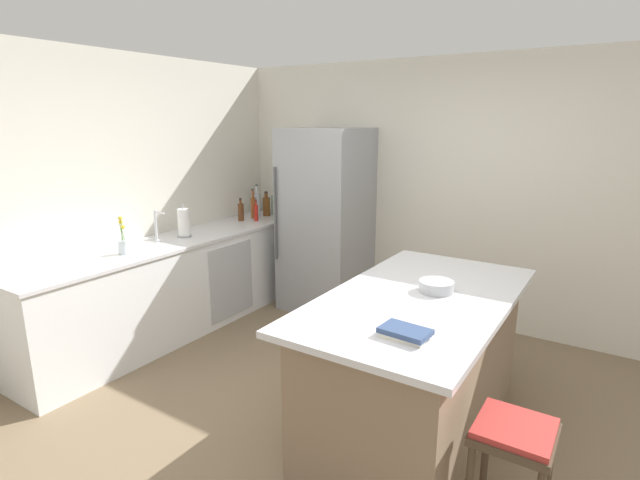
{
  "coord_description": "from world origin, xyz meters",
  "views": [
    {
      "loc": [
        1.5,
        -2.47,
        2.01
      ],
      "look_at": [
        -0.71,
        0.94,
        1.0
      ],
      "focal_mm": 27.21,
      "sensor_mm": 36.0,
      "label": 1
    }
  ],
  "objects_px": {
    "refrigerator": "(326,220)",
    "vinegar_bottle": "(253,207)",
    "kitchen_island": "(416,362)",
    "hot_sauce_bottle": "(256,212)",
    "soda_bottle": "(257,204)",
    "paper_towel_roll": "(184,223)",
    "flower_vase": "(123,244)",
    "gin_bottle": "(274,205)",
    "mixing_bowl": "(436,286)",
    "sink_faucet": "(157,225)",
    "bar_stool": "(513,447)",
    "syrup_bottle": "(241,212)",
    "cookbook_stack": "(405,333)",
    "whiskey_bottle": "(266,206)"
  },
  "relations": [
    {
      "from": "refrigerator",
      "to": "vinegar_bottle",
      "type": "height_order",
      "value": "refrigerator"
    },
    {
      "from": "kitchen_island",
      "to": "hot_sauce_bottle",
      "type": "relative_size",
      "value": 8.12
    },
    {
      "from": "soda_bottle",
      "to": "paper_towel_roll",
      "type": "bearing_deg",
      "value": -87.55
    },
    {
      "from": "flower_vase",
      "to": "gin_bottle",
      "type": "distance_m",
      "value": 2.06
    },
    {
      "from": "kitchen_island",
      "to": "flower_vase",
      "type": "relative_size",
      "value": 5.93
    },
    {
      "from": "kitchen_island",
      "to": "mixing_bowl",
      "type": "height_order",
      "value": "mixing_bowl"
    },
    {
      "from": "sink_faucet",
      "to": "soda_bottle",
      "type": "xyz_separation_m",
      "value": [
        -0.01,
        1.43,
        -0.01
      ]
    },
    {
      "from": "flower_vase",
      "to": "paper_towel_roll",
      "type": "relative_size",
      "value": 1.04
    },
    {
      "from": "sink_faucet",
      "to": "soda_bottle",
      "type": "distance_m",
      "value": 1.43
    },
    {
      "from": "refrigerator",
      "to": "flower_vase",
      "type": "height_order",
      "value": "refrigerator"
    },
    {
      "from": "bar_stool",
      "to": "paper_towel_roll",
      "type": "relative_size",
      "value": 2.03
    },
    {
      "from": "sink_faucet",
      "to": "mixing_bowl",
      "type": "distance_m",
      "value": 2.65
    },
    {
      "from": "sink_faucet",
      "to": "vinegar_bottle",
      "type": "relative_size",
      "value": 0.9
    },
    {
      "from": "sink_faucet",
      "to": "soda_bottle",
      "type": "relative_size",
      "value": 0.8
    },
    {
      "from": "soda_bottle",
      "to": "syrup_bottle",
      "type": "height_order",
      "value": "soda_bottle"
    },
    {
      "from": "refrigerator",
      "to": "cookbook_stack",
      "type": "relative_size",
      "value": 7.42
    },
    {
      "from": "whiskey_bottle",
      "to": "mixing_bowl",
      "type": "xyz_separation_m",
      "value": [
        2.61,
        -1.5,
        -0.05
      ]
    },
    {
      "from": "bar_stool",
      "to": "whiskey_bottle",
      "type": "xyz_separation_m",
      "value": [
        -3.27,
        2.23,
        0.51
      ]
    },
    {
      "from": "paper_towel_roll",
      "to": "syrup_bottle",
      "type": "distance_m",
      "value": 0.88
    },
    {
      "from": "refrigerator",
      "to": "mixing_bowl",
      "type": "height_order",
      "value": "refrigerator"
    },
    {
      "from": "refrigerator",
      "to": "cookbook_stack",
      "type": "xyz_separation_m",
      "value": [
        1.83,
        -2.15,
        -0.0
      ]
    },
    {
      "from": "mixing_bowl",
      "to": "flower_vase",
      "type": "bearing_deg",
      "value": -169.67
    },
    {
      "from": "whiskey_bottle",
      "to": "flower_vase",
      "type": "bearing_deg",
      "value": -88.44
    },
    {
      "from": "whiskey_bottle",
      "to": "soda_bottle",
      "type": "bearing_deg",
      "value": -115.13
    },
    {
      "from": "paper_towel_roll",
      "to": "gin_bottle",
      "type": "height_order",
      "value": "paper_towel_roll"
    },
    {
      "from": "gin_bottle",
      "to": "mixing_bowl",
      "type": "bearing_deg",
      "value": -31.88
    },
    {
      "from": "bar_stool",
      "to": "whiskey_bottle",
      "type": "distance_m",
      "value": 3.99
    },
    {
      "from": "gin_bottle",
      "to": "hot_sauce_bottle",
      "type": "distance_m",
      "value": 0.39
    },
    {
      "from": "paper_towel_roll",
      "to": "hot_sauce_bottle",
      "type": "relative_size",
      "value": 1.31
    },
    {
      "from": "whiskey_bottle",
      "to": "soda_bottle",
      "type": "xyz_separation_m",
      "value": [
        -0.05,
        -0.11,
        0.03
      ]
    },
    {
      "from": "bar_stool",
      "to": "soda_bottle",
      "type": "distance_m",
      "value": 3.97
    },
    {
      "from": "flower_vase",
      "to": "syrup_bottle",
      "type": "relative_size",
      "value": 1.28
    },
    {
      "from": "bar_stool",
      "to": "vinegar_bottle",
      "type": "height_order",
      "value": "vinegar_bottle"
    },
    {
      "from": "paper_towel_roll",
      "to": "mixing_bowl",
      "type": "bearing_deg",
      "value": -5.39
    },
    {
      "from": "syrup_bottle",
      "to": "vinegar_bottle",
      "type": "bearing_deg",
      "value": 85.85
    },
    {
      "from": "cookbook_stack",
      "to": "soda_bottle",
      "type": "bearing_deg",
      "value": 142.36
    },
    {
      "from": "whiskey_bottle",
      "to": "mixing_bowl",
      "type": "height_order",
      "value": "whiskey_bottle"
    },
    {
      "from": "paper_towel_roll",
      "to": "soda_bottle",
      "type": "distance_m",
      "value": 1.15
    },
    {
      "from": "sink_faucet",
      "to": "hot_sauce_bottle",
      "type": "relative_size",
      "value": 1.26
    },
    {
      "from": "mixing_bowl",
      "to": "gin_bottle",
      "type": "bearing_deg",
      "value": 148.12
    },
    {
      "from": "bar_stool",
      "to": "hot_sauce_bottle",
      "type": "xyz_separation_m",
      "value": [
        -3.18,
        1.93,
        0.49
      ]
    },
    {
      "from": "gin_bottle",
      "to": "flower_vase",
      "type": "bearing_deg",
      "value": -89.83
    },
    {
      "from": "cookbook_stack",
      "to": "hot_sauce_bottle",
      "type": "bearing_deg",
      "value": 143.44
    },
    {
      "from": "kitchen_island",
      "to": "soda_bottle",
      "type": "height_order",
      "value": "soda_bottle"
    },
    {
      "from": "vinegar_bottle",
      "to": "syrup_bottle",
      "type": "distance_m",
      "value": 0.2
    },
    {
      "from": "whiskey_bottle",
      "to": "syrup_bottle",
      "type": "height_order",
      "value": "whiskey_bottle"
    },
    {
      "from": "kitchen_island",
      "to": "refrigerator",
      "type": "height_order",
      "value": "refrigerator"
    },
    {
      "from": "flower_vase",
      "to": "mixing_bowl",
      "type": "xyz_separation_m",
      "value": [
        2.56,
        0.47,
        -0.03
      ]
    },
    {
      "from": "kitchen_island",
      "to": "flower_vase",
      "type": "height_order",
      "value": "flower_vase"
    },
    {
      "from": "gin_bottle",
      "to": "cookbook_stack",
      "type": "height_order",
      "value": "gin_bottle"
    }
  ]
}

